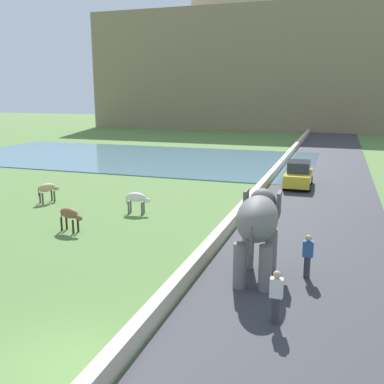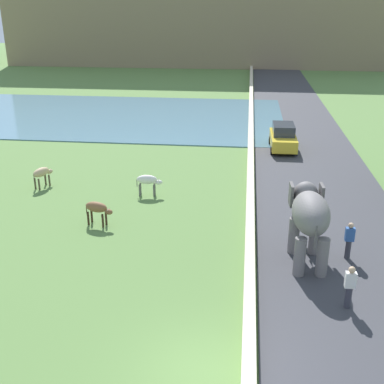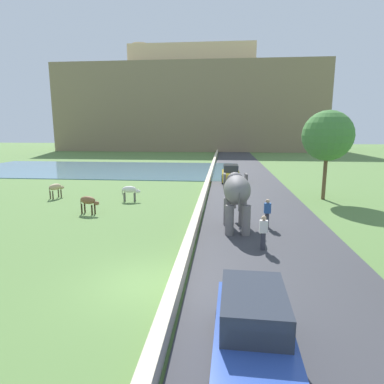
{
  "view_description": "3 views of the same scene",
  "coord_description": "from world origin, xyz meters",
  "px_view_note": "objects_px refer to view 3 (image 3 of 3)",
  "views": [
    {
      "loc": [
        5.84,
        -7.68,
        6.41
      ],
      "look_at": [
        -0.34,
        10.74,
        1.97
      ],
      "focal_mm": 40.82,
      "sensor_mm": 36.0,
      "label": 1
    },
    {
      "loc": [
        0.87,
        -10.66,
        9.72
      ],
      "look_at": [
        -1.59,
        10.55,
        1.28
      ],
      "focal_mm": 45.16,
      "sensor_mm": 36.0,
      "label": 2
    },
    {
      "loc": [
        2.7,
        -10.44,
        5.38
      ],
      "look_at": [
        0.89,
        8.17,
        1.74
      ],
      "focal_mm": 30.59,
      "sensor_mm": 36.0,
      "label": 3
    }
  ],
  "objects_px": {
    "cow_white": "(130,190)",
    "cow_tan": "(56,188)",
    "elephant": "(237,193)",
    "person_trailing": "(263,232)",
    "car_blue": "(253,332)",
    "cow_brown": "(89,201)",
    "car_yellow": "(231,174)",
    "person_beside_elephant": "(267,213)"
  },
  "relations": [
    {
      "from": "person_trailing",
      "to": "cow_brown",
      "type": "bearing_deg",
      "value": 152.11
    },
    {
      "from": "car_blue",
      "to": "person_beside_elephant",
      "type": "bearing_deg",
      "value": 81.15
    },
    {
      "from": "cow_white",
      "to": "cow_tan",
      "type": "bearing_deg",
      "value": 175.07
    },
    {
      "from": "person_trailing",
      "to": "car_blue",
      "type": "height_order",
      "value": "car_blue"
    },
    {
      "from": "elephant",
      "to": "car_yellow",
      "type": "height_order",
      "value": "elephant"
    },
    {
      "from": "person_beside_elephant",
      "to": "cow_brown",
      "type": "height_order",
      "value": "person_beside_elephant"
    },
    {
      "from": "person_beside_elephant",
      "to": "person_trailing",
      "type": "bearing_deg",
      "value": -99.98
    },
    {
      "from": "cow_white",
      "to": "person_trailing",
      "type": "bearing_deg",
      "value": -47.0
    },
    {
      "from": "car_blue",
      "to": "car_yellow",
      "type": "relative_size",
      "value": 1.01
    },
    {
      "from": "person_beside_elephant",
      "to": "cow_white",
      "type": "xyz_separation_m",
      "value": [
        -9.37,
        5.93,
        -0.04
      ]
    },
    {
      "from": "person_trailing",
      "to": "cow_tan",
      "type": "bearing_deg",
      "value": 146.29
    },
    {
      "from": "person_trailing",
      "to": "cow_tan",
      "type": "height_order",
      "value": "person_trailing"
    },
    {
      "from": "car_blue",
      "to": "cow_tan",
      "type": "height_order",
      "value": "car_blue"
    },
    {
      "from": "elephant",
      "to": "person_beside_elephant",
      "type": "xyz_separation_m",
      "value": [
        1.7,
        0.39,
        -1.16
      ]
    },
    {
      "from": "person_beside_elephant",
      "to": "cow_white",
      "type": "relative_size",
      "value": 1.16
    },
    {
      "from": "cow_white",
      "to": "cow_tan",
      "type": "distance_m",
      "value": 6.13
    },
    {
      "from": "person_beside_elephant",
      "to": "cow_brown",
      "type": "relative_size",
      "value": 1.14
    },
    {
      "from": "elephant",
      "to": "car_yellow",
      "type": "bearing_deg",
      "value": 89.97
    },
    {
      "from": "cow_white",
      "to": "cow_brown",
      "type": "bearing_deg",
      "value": -111.86
    },
    {
      "from": "cow_brown",
      "to": "person_trailing",
      "type": "bearing_deg",
      "value": -27.89
    },
    {
      "from": "car_blue",
      "to": "cow_brown",
      "type": "height_order",
      "value": "car_blue"
    },
    {
      "from": "elephant",
      "to": "car_blue",
      "type": "distance_m",
      "value": 10.54
    },
    {
      "from": "elephant",
      "to": "cow_tan",
      "type": "xyz_separation_m",
      "value": [
        -13.78,
        6.84,
        -1.2
      ]
    },
    {
      "from": "person_trailing",
      "to": "car_blue",
      "type": "relative_size",
      "value": 0.4
    },
    {
      "from": "cow_brown",
      "to": "cow_tan",
      "type": "distance_m",
      "value": 6.35
    },
    {
      "from": "cow_white",
      "to": "elephant",
      "type": "bearing_deg",
      "value": -39.49
    },
    {
      "from": "elephant",
      "to": "person_trailing",
      "type": "bearing_deg",
      "value": -70.44
    },
    {
      "from": "elephant",
      "to": "cow_tan",
      "type": "bearing_deg",
      "value": 153.58
    },
    {
      "from": "person_trailing",
      "to": "cow_brown",
      "type": "relative_size",
      "value": 1.14
    },
    {
      "from": "person_trailing",
      "to": "car_yellow",
      "type": "relative_size",
      "value": 0.41
    },
    {
      "from": "person_beside_elephant",
      "to": "car_yellow",
      "type": "bearing_deg",
      "value": 96.25
    },
    {
      "from": "cow_tan",
      "to": "person_trailing",
      "type": "bearing_deg",
      "value": -33.71
    },
    {
      "from": "car_yellow",
      "to": "cow_tan",
      "type": "bearing_deg",
      "value": -146.83
    },
    {
      "from": "car_blue",
      "to": "car_yellow",
      "type": "bearing_deg",
      "value": 90.01
    },
    {
      "from": "person_trailing",
      "to": "car_blue",
      "type": "bearing_deg",
      "value": -98.31
    },
    {
      "from": "car_blue",
      "to": "cow_brown",
      "type": "xyz_separation_m",
      "value": [
        -9.25,
        12.87,
        -0.06
      ]
    },
    {
      "from": "cow_brown",
      "to": "cow_white",
      "type": "bearing_deg",
      "value": 68.14
    },
    {
      "from": "cow_white",
      "to": "cow_tan",
      "type": "relative_size",
      "value": 1.0
    },
    {
      "from": "car_yellow",
      "to": "cow_white",
      "type": "xyz_separation_m",
      "value": [
        -7.68,
        -9.54,
        -0.06
      ]
    },
    {
      "from": "car_blue",
      "to": "cow_white",
      "type": "height_order",
      "value": "car_blue"
    },
    {
      "from": "person_beside_elephant",
      "to": "cow_tan",
      "type": "height_order",
      "value": "person_beside_elephant"
    },
    {
      "from": "car_yellow",
      "to": "cow_white",
      "type": "relative_size",
      "value": 2.86
    }
  ]
}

